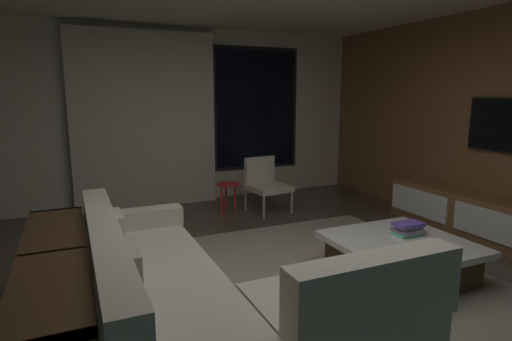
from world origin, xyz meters
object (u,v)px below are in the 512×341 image
(accent_chair_near_window, at_px, (265,182))
(coffee_table, at_px, (400,258))
(sectional_couch, at_px, (201,298))
(side_stool, at_px, (228,189))
(media_console, at_px, (508,227))
(console_table_behind_couch, at_px, (57,300))
(book_stack_on_coffee_table, at_px, (408,229))

(accent_chair_near_window, bearing_deg, coffee_table, -86.17)
(sectional_couch, height_order, coffee_table, sectional_couch)
(coffee_table, xyz_separation_m, accent_chair_near_window, (-0.17, 2.58, 0.25))
(side_stool, bearing_deg, media_console, -46.62)
(side_stool, distance_m, media_console, 3.45)
(sectional_couch, xyz_separation_m, console_table_behind_couch, (-0.91, 0.13, 0.12))
(book_stack_on_coffee_table, relative_size, accent_chair_near_window, 0.36)
(book_stack_on_coffee_table, height_order, media_console, media_console)
(sectional_couch, height_order, console_table_behind_couch, sectional_couch)
(book_stack_on_coffee_table, distance_m, media_console, 1.45)
(sectional_couch, xyz_separation_m, book_stack_on_coffee_table, (2.15, 0.28, 0.13))
(media_console, bearing_deg, side_stool, 133.38)
(coffee_table, bearing_deg, side_stool, 106.19)
(sectional_couch, bearing_deg, media_console, 4.16)
(book_stack_on_coffee_table, bearing_deg, accent_chair_near_window, 97.99)
(sectional_couch, relative_size, console_table_behind_couch, 1.19)
(book_stack_on_coffee_table, height_order, side_stool, book_stack_on_coffee_table)
(console_table_behind_couch, bearing_deg, book_stack_on_coffee_table, 2.80)
(side_stool, height_order, media_console, media_console)
(coffee_table, relative_size, accent_chair_near_window, 1.49)
(book_stack_on_coffee_table, height_order, accent_chair_near_window, accent_chair_near_window)
(coffee_table, bearing_deg, console_table_behind_couch, -178.94)
(sectional_couch, distance_m, media_console, 3.61)
(coffee_table, xyz_separation_m, book_stack_on_coffee_table, (0.18, 0.10, 0.23))
(media_console, relative_size, console_table_behind_couch, 1.48)
(book_stack_on_coffee_table, xyz_separation_m, side_stool, (-0.93, 2.49, -0.05))
(coffee_table, bearing_deg, accent_chair_near_window, 93.83)
(sectional_couch, xyz_separation_m, side_stool, (1.23, 2.77, 0.08))
(sectional_couch, relative_size, side_stool, 5.43)
(sectional_couch, relative_size, coffee_table, 2.16)
(sectional_couch, bearing_deg, console_table_behind_couch, 172.05)
(media_console, height_order, console_table_behind_couch, console_table_behind_couch)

